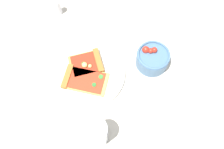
{
  "coord_description": "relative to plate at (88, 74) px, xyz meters",
  "views": [
    {
      "loc": [
        -0.35,
        0.13,
        0.79
      ],
      "look_at": [
        -0.04,
        -0.05,
        0.03
      ],
      "focal_mm": 39.2,
      "sensor_mm": 36.0,
      "label": 1
    }
  ],
  "objects": [
    {
      "name": "salad_bowl",
      "position": [
        -0.08,
        -0.22,
        0.03
      ],
      "size": [
        0.12,
        0.12,
        0.08
      ],
      "color": "#4C7299",
      "rests_on": "ground_plane"
    },
    {
      "name": "soda_glass",
      "position": [
        -0.21,
        0.08,
        0.05
      ],
      "size": [
        0.07,
        0.07,
        0.12
      ],
      "color": "silver",
      "rests_on": "ground_plane"
    },
    {
      "name": "ground_plane",
      "position": [
        -0.01,
        -0.02,
        -0.01
      ],
      "size": [
        2.4,
        2.4,
        0.0
      ],
      "primitive_type": "plane",
      "color": "beige",
      "rests_on": "ground"
    },
    {
      "name": "pepper_shaker",
      "position": [
        0.31,
        -0.03,
        0.03
      ],
      "size": [
        0.03,
        0.03,
        0.08
      ],
      "color": "silver",
      "rests_on": "ground_plane"
    },
    {
      "name": "pizza_slice_near",
      "position": [
        -0.01,
        0.03,
        0.01
      ],
      "size": [
        0.17,
        0.17,
        0.02
      ],
      "color": "#E5B256",
      "rests_on": "plate"
    },
    {
      "name": "plate",
      "position": [
        0.0,
        0.0,
        0.0
      ],
      "size": [
        0.26,
        0.26,
        0.01
      ],
      "primitive_type": "cylinder",
      "color": "white",
      "rests_on": "ground_plane"
    },
    {
      "name": "paper_napkin",
      "position": [
        -0.29,
        -0.16,
        -0.01
      ],
      "size": [
        0.16,
        0.17,
        0.0
      ],
      "primitive_type": "cube",
      "rotation": [
        0.0,
        0.0,
        0.3
      ],
      "color": "white",
      "rests_on": "ground_plane"
    },
    {
      "name": "pizza_slice_far",
      "position": [
        0.03,
        -0.02,
        0.01
      ],
      "size": [
        0.12,
        0.13,
        0.03
      ],
      "color": "gold",
      "rests_on": "plate"
    }
  ]
}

